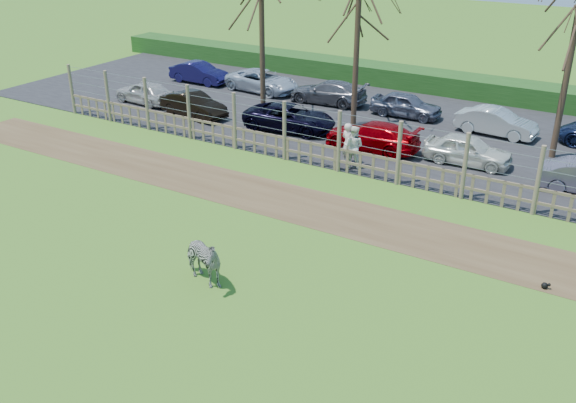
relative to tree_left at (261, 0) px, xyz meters
The scene contains 22 objects.
ground 15.17m from the tree_left, 62.53° to the right, with size 120.00×120.00×0.00m, color #619635.
dirt_strip 11.74m from the tree_left, 50.91° to the right, with size 34.00×2.80×0.01m, color brown.
asphalt 8.81m from the tree_left, 17.10° to the left, with size 44.00×13.00×0.04m, color #232326.
hedge 12.20m from the tree_left, 54.16° to the left, with size 46.00×2.00×1.10m, color #1E4716.
fence 9.25m from the tree_left, 34.70° to the right, with size 30.16×0.16×2.50m.
tree_left is the anchor object (origin of this frame).
tree_mid 4.67m from the tree_left, 12.53° to the left, with size 4.80×4.80×6.83m.
tree_right 13.59m from the tree_left, ahead, with size 4.80×4.80×7.35m.
zebra 16.29m from the tree_left, 63.16° to the right, with size 0.79×1.73×1.46m, color gray.
visitor_a 8.81m from the tree_left, 29.37° to the right, with size 0.63×0.41×1.72m, color beige.
visitor_b 9.16m from the tree_left, 29.53° to the right, with size 0.84×0.65×1.72m, color silver.
crow 18.71m from the tree_left, 30.91° to the right, with size 0.25×0.18×0.20m.
car_0 8.36m from the tree_left, 168.29° to the right, with size 1.42×3.52×1.20m, color beige.
car_1 6.05m from the tree_left, 146.89° to the right, with size 1.27×3.64×1.20m, color black.
car_2 5.59m from the tree_left, 27.76° to the right, with size 1.99×4.32×1.20m, color black.
car_3 8.44m from the tree_left, 13.50° to the right, with size 1.68×4.13×1.20m, color #960005.
car_4 11.82m from the tree_left, ahead, with size 1.42×3.52×1.20m, color silver.
car_7 9.11m from the tree_left, 152.74° to the left, with size 1.27×3.64×1.20m, color #151242.
car_8 6.78m from the tree_left, 123.87° to the left, with size 1.99×4.32×1.20m, color #AFB8C6.
car_9 6.41m from the tree_left, 64.83° to the left, with size 1.68×4.13×1.20m, color #56545A.
car_10 8.67m from the tree_left, 30.28° to the left, with size 1.42×3.52×1.20m, color #525567.
car_11 12.19m from the tree_left, 16.23° to the left, with size 1.27×3.64×1.20m, color #BBC2BC.
Camera 1 is at (10.56, -13.29, 9.71)m, focal length 40.00 mm.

